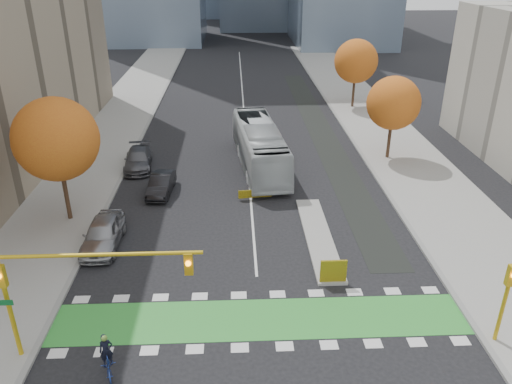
{
  "coord_description": "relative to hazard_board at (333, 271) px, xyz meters",
  "views": [
    {
      "loc": [
        -1.03,
        -17.49,
        15.79
      ],
      "look_at": [
        0.15,
        9.44,
        3.0
      ],
      "focal_mm": 35.0,
      "sensor_mm": 36.0,
      "label": 1
    }
  ],
  "objects": [
    {
      "name": "curb_east",
      "position": [
        6.0,
        15.8,
        -0.73
      ],
      "size": [
        0.3,
        120.0,
        0.16
      ],
      "primitive_type": "cube",
      "color": "gray",
      "rests_on": "ground"
    },
    {
      "name": "parked_car_b",
      "position": [
        -10.5,
        11.67,
        -0.09
      ],
      "size": [
        1.81,
        4.38,
        1.41
      ],
      "primitive_type": "imported",
      "rotation": [
        0.0,
        0.0,
        -0.07
      ],
      "color": "black",
      "rests_on": "ground"
    },
    {
      "name": "bike_crossing",
      "position": [
        -4.0,
        -2.7,
        -0.79
      ],
      "size": [
        20.0,
        3.0,
        0.01
      ],
      "primitive_type": "cube",
      "color": "green",
      "rests_on": "ground"
    },
    {
      "name": "tree_west",
      "position": [
        -16.0,
        7.8,
        4.82
      ],
      "size": [
        5.2,
        5.2,
        8.22
      ],
      "color": "#332114",
      "rests_on": "ground"
    },
    {
      "name": "hazard_board",
      "position": [
        0.0,
        0.0,
        0.0
      ],
      "size": [
        1.4,
        0.12,
        1.3
      ],
      "primitive_type": "cube",
      "color": "yellow",
      "rests_on": "median_island"
    },
    {
      "name": "tree_east_far",
      "position": [
        8.5,
        33.8,
        4.44
      ],
      "size": [
        4.8,
        4.8,
        7.65
      ],
      "color": "#332114",
      "rests_on": "ground"
    },
    {
      "name": "bus",
      "position": [
        -3.06,
        16.5,
        0.99
      ],
      "size": [
        4.31,
        13.1,
        3.58
      ],
      "primitive_type": "imported",
      "rotation": [
        0.0,
        0.0,
        0.1
      ],
      "color": "#BABFC2",
      "rests_on": "ground"
    },
    {
      "name": "cyclist",
      "position": [
        -10.47,
        -5.8,
        -0.15
      ],
      "size": [
        1.08,
        1.8,
        1.96
      ],
      "rotation": [
        0.0,
        0.0,
        0.31
      ],
      "color": "navy",
      "rests_on": "ground"
    },
    {
      "name": "traffic_signal_west",
      "position": [
        -11.93,
        -4.71,
        3.23
      ],
      "size": [
        8.53,
        0.56,
        5.2
      ],
      "color": "#BF9914",
      "rests_on": "ground"
    },
    {
      "name": "traffic_signal_east",
      "position": [
        6.5,
        -4.71,
        1.93
      ],
      "size": [
        0.35,
        0.43,
        4.1
      ],
      "color": "#BF9914",
      "rests_on": "ground"
    },
    {
      "name": "ground",
      "position": [
        -4.0,
        -4.2,
        -0.8
      ],
      "size": [
        300.0,
        300.0,
        0.0
      ],
      "primitive_type": "plane",
      "color": "black",
      "rests_on": "ground"
    },
    {
      "name": "curb_west",
      "position": [
        -14.0,
        15.8,
        -0.73
      ],
      "size": [
        0.3,
        120.0,
        0.16
      ],
      "primitive_type": "cube",
      "color": "gray",
      "rests_on": "ground"
    },
    {
      "name": "bike_lane_paint",
      "position": [
        3.5,
        25.8,
        -0.8
      ],
      "size": [
        2.5,
        50.0,
        0.01
      ],
      "primitive_type": "cube",
      "color": "black",
      "rests_on": "ground"
    },
    {
      "name": "tree_east_near",
      "position": [
        8.0,
        17.8,
        4.06
      ],
      "size": [
        4.4,
        4.4,
        7.08
      ],
      "color": "#332114",
      "rests_on": "ground"
    },
    {
      "name": "median_island",
      "position": [
        0.0,
        4.8,
        -0.72
      ],
      "size": [
        1.6,
        10.0,
        0.16
      ],
      "primitive_type": "cube",
      "color": "gray",
      "rests_on": "ground"
    },
    {
      "name": "sidewalk_east",
      "position": [
        9.5,
        15.8,
        -0.73
      ],
      "size": [
        7.0,
        120.0,
        0.15
      ],
      "primitive_type": "cube",
      "color": "gray",
      "rests_on": "ground"
    },
    {
      "name": "parked_car_c",
      "position": [
        -13.0,
        16.67,
        -0.06
      ],
      "size": [
        2.55,
        5.3,
        1.49
      ],
      "primitive_type": "imported",
      "rotation": [
        0.0,
        0.0,
        0.09
      ],
      "color": "#545459",
      "rests_on": "ground"
    },
    {
      "name": "parked_car_a",
      "position": [
        -13.0,
        4.41,
        0.06
      ],
      "size": [
        2.03,
        5.03,
        1.71
      ],
      "primitive_type": "imported",
      "rotation": [
        0.0,
        0.0,
        -0.0
      ],
      "color": "#9C9CA1",
      "rests_on": "ground"
    },
    {
      "name": "sidewalk_west",
      "position": [
        -17.5,
        15.8,
        -0.73
      ],
      "size": [
        7.0,
        120.0,
        0.15
      ],
      "primitive_type": "cube",
      "color": "gray",
      "rests_on": "ground"
    },
    {
      "name": "centre_line",
      "position": [
        -4.0,
        35.8,
        -0.8
      ],
      "size": [
        0.15,
        70.0,
        0.01
      ],
      "primitive_type": "cube",
      "color": "silver",
      "rests_on": "ground"
    }
  ]
}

